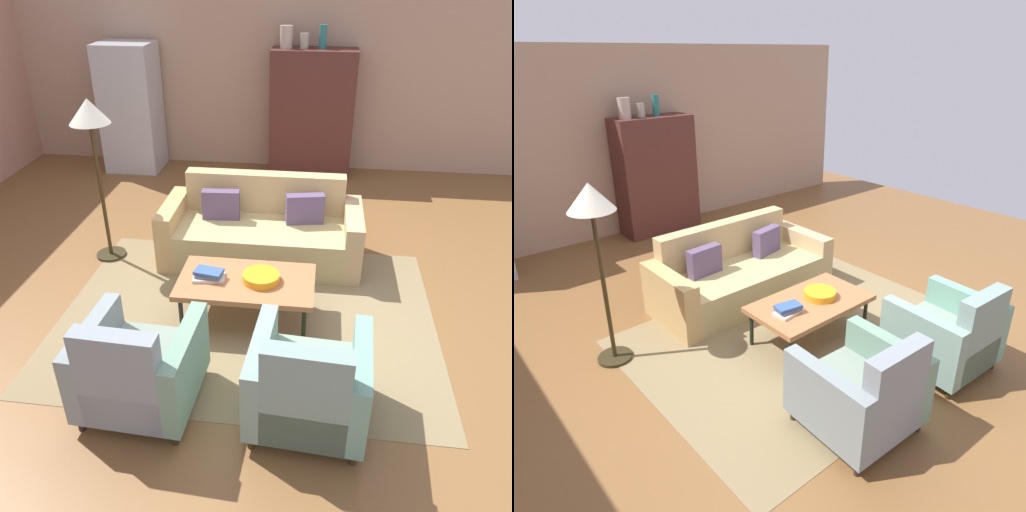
# 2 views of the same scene
# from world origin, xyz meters

# --- Properties ---
(ground_plane) EXTENTS (10.44, 10.44, 0.00)m
(ground_plane) POSITION_xyz_m (0.00, 0.00, 0.00)
(ground_plane) COLOR brown
(wall_back) EXTENTS (8.70, 0.12, 2.80)m
(wall_back) POSITION_xyz_m (0.00, 4.11, 1.40)
(wall_back) COLOR tan
(wall_back) RESTS_ON ground
(area_rug) EXTENTS (3.40, 2.60, 0.01)m
(area_rug) POSITION_xyz_m (-0.19, -0.01, 0.00)
(area_rug) COLOR olive
(area_rug) RESTS_ON ground
(couch) EXTENTS (2.10, 0.91, 0.86)m
(couch) POSITION_xyz_m (-0.19, 1.12, 0.29)
(couch) COLOR tan
(couch) RESTS_ON ground
(coffee_table) EXTENTS (1.20, 0.70, 0.42)m
(coffee_table) POSITION_xyz_m (-0.19, -0.06, 0.39)
(coffee_table) COLOR black
(coffee_table) RESTS_ON ground
(armchair_left) EXTENTS (0.83, 0.83, 0.88)m
(armchair_left) POSITION_xyz_m (-0.79, -1.23, 0.34)
(armchair_left) COLOR #332C1C
(armchair_left) RESTS_ON ground
(armchair_right) EXTENTS (0.85, 0.85, 0.88)m
(armchair_right) POSITION_xyz_m (0.41, -1.23, 0.34)
(armchair_right) COLOR #322114
(armchair_right) RESTS_ON ground
(fruit_bowl) EXTENTS (0.33, 0.33, 0.07)m
(fruit_bowl) POSITION_xyz_m (-0.06, -0.06, 0.46)
(fruit_bowl) COLOR orange
(fruit_bowl) RESTS_ON coffee_table
(book_stack) EXTENTS (0.30, 0.20, 0.09)m
(book_stack) POSITION_xyz_m (-0.52, -0.09, 0.46)
(book_stack) COLOR beige
(book_stack) RESTS_ON coffee_table
(cabinet) EXTENTS (1.20, 0.51, 1.80)m
(cabinet) POSITION_xyz_m (0.21, 3.77, 0.90)
(cabinet) COLOR #4E2621
(cabinet) RESTS_ON ground
(vase_tall) EXTENTS (0.18, 0.18, 0.29)m
(vase_tall) POSITION_xyz_m (-0.19, 3.76, 1.95)
(vase_tall) COLOR #BCA697
(vase_tall) RESTS_ON cabinet
(vase_round) EXTENTS (0.12, 0.12, 0.20)m
(vase_round) POSITION_xyz_m (0.06, 3.76, 1.90)
(vase_round) COLOR #AEA696
(vase_round) RESTS_ON cabinet
(vase_small) EXTENTS (0.10, 0.10, 0.31)m
(vase_small) POSITION_xyz_m (0.31, 3.76, 1.95)
(vase_small) COLOR #266D6A
(vase_small) RESTS_ON cabinet
(floor_lamp) EXTENTS (0.40, 0.40, 1.72)m
(floor_lamp) POSITION_xyz_m (-1.86, 0.89, 1.44)
(floor_lamp) COLOR #2E2816
(floor_lamp) RESTS_ON ground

